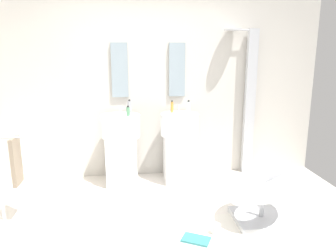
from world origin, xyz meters
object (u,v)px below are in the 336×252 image
Objects in this scene: magazine_teal at (196,239)px; soap_bottle_green at (128,111)px; pedestal_sink_left at (121,146)px; pedestal_sink_right at (179,144)px; soap_bottle_clear at (189,108)px; lounge_chair at (263,190)px; soap_bottle_grey at (129,107)px; towel_rack at (13,163)px; shower_column at (249,100)px; coffee_mug at (216,229)px; soap_bottle_amber at (172,107)px.

soap_bottle_green is (-0.62, 1.39, 0.98)m from magazine_teal.
pedestal_sink_right is (0.78, 0.00, 0.00)m from pedestal_sink_left.
pedestal_sink_right is 5.28× the size of soap_bottle_clear.
lounge_chair is 6.12× the size of soap_bottle_grey.
lounge_chair is (1.47, -1.20, -0.17)m from pedestal_sink_left.
pedestal_sink_left is at bearing 140.79° from lounge_chair.
soap_bottle_clear is at bearing 21.41° from towel_rack.
shower_column reaches higher than coffee_mug.
soap_bottle_green reaches higher than pedestal_sink_right.
soap_bottle_grey is (-1.68, -0.08, -0.06)m from shower_column.
soap_bottle_grey is at bearing 135.16° from lounge_chair.
towel_rack is (-1.84, -0.88, 0.11)m from pedestal_sink_right.
soap_bottle_amber reaches higher than towel_rack.
shower_column is (1.02, 0.22, 0.56)m from pedestal_sink_right.
coffee_mug is 1.99m from soap_bottle_grey.
towel_rack is 4.82× the size of soap_bottle_clear.
soap_bottle_green is at bearing 122.50° from coffee_mug.
towel_rack is at bearing -139.07° from soap_bottle_grey.
soap_bottle_grey reaches higher than pedestal_sink_left.
shower_column is 2.16× the size of towel_rack.
soap_bottle_grey is at bearing 160.80° from soap_bottle_clear.
towel_rack is at bearing -150.54° from soap_bottle_amber.
soap_bottle_green reaches higher than coffee_mug.
soap_bottle_green is 0.62m from soap_bottle_amber.
soap_bottle_clear is at bearing 118.75° from lounge_chair.
towel_rack is (-2.86, -1.11, -0.45)m from shower_column.
pedestal_sink_right is at bearing 7.88° from soap_bottle_green.
soap_bottle_clear is 0.30m from soap_bottle_amber.
lounge_chair is 5.60× the size of soap_bottle_clear.
soap_bottle_clear is at bearing -159.56° from shower_column.
lounge_chair is 10.55× the size of coffee_mug.
lounge_chair is (0.69, -1.20, -0.17)m from pedestal_sink_right.
towel_rack is at bearing -158.90° from shower_column.
coffee_mug is at bearing -80.86° from soap_bottle_amber.
shower_column is 1.12m from soap_bottle_amber.
soap_bottle_amber reaches higher than pedestal_sink_right.
coffee_mug is (0.93, -1.40, -0.46)m from pedestal_sink_left.
magazine_teal is 1.42× the size of soap_bottle_grey.
pedestal_sink_left is at bearing 180.00° from pedestal_sink_right.
pedestal_sink_left is 0.51× the size of shower_column.
soap_bottle_clear is at bearing -19.20° from soap_bottle_grey.
soap_bottle_green is at bearing -169.39° from shower_column.
towel_rack is 2.14m from coffee_mug.
pedestal_sink_right reaches higher than coffee_mug.
pedestal_sink_right is 6.34× the size of soap_bottle_amber.
lounge_chair is 0.64m from coffee_mug.
pedestal_sink_right is 0.84m from soap_bottle_green.
lounge_chair is 2.56m from towel_rack.
coffee_mug is at bearing 50.36° from magazine_teal.
magazine_teal is 1.71m from soap_bottle_clear.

